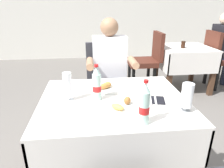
# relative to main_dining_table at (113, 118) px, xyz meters

# --- Properties ---
(ground_plane) EXTENTS (11.00, 11.00, 0.00)m
(ground_plane) POSITION_rel_main_dining_table_xyz_m (-0.12, 0.07, -0.56)
(ground_plane) COLOR #66605B
(main_dining_table) EXTENTS (1.09, 0.89, 0.73)m
(main_dining_table) POSITION_rel_main_dining_table_xyz_m (0.00, 0.00, 0.00)
(main_dining_table) COLOR white
(main_dining_table) RESTS_ON ground
(chair_far_diner_seat) EXTENTS (0.44, 0.50, 0.97)m
(chair_far_diner_seat) POSITION_rel_main_dining_table_xyz_m (-0.00, 0.84, -0.00)
(chair_far_diner_seat) COLOR #2D2D33
(chair_far_diner_seat) RESTS_ON ground
(seated_diner_far) EXTENTS (0.50, 0.46, 1.26)m
(seated_diner_far) POSITION_rel_main_dining_table_xyz_m (0.05, 0.73, 0.15)
(seated_diner_far) COLOR #282D42
(seated_diner_far) RESTS_ON ground
(plate_near_camera) EXTENTS (0.23, 0.23, 0.07)m
(plate_near_camera) POSITION_rel_main_dining_table_xyz_m (0.03, -0.16, 0.18)
(plate_near_camera) COLOR white
(plate_near_camera) RESTS_ON main_dining_table
(plate_far_diner) EXTENTS (0.22, 0.22, 0.06)m
(plate_far_diner) POSITION_rel_main_dining_table_xyz_m (-0.04, 0.19, 0.19)
(plate_far_diner) COLOR white
(plate_far_diner) RESTS_ON main_dining_table
(beer_glass_left) EXTENTS (0.08, 0.08, 0.20)m
(beer_glass_left) POSITION_rel_main_dining_table_xyz_m (0.45, -0.24, 0.27)
(beer_glass_left) COLOR white
(beer_glass_left) RESTS_ON main_dining_table
(beer_glass_middle) EXTENTS (0.07, 0.07, 0.21)m
(beer_glass_middle) POSITION_rel_main_dining_table_xyz_m (-0.33, 0.01, 0.28)
(beer_glass_middle) COLOR white
(beer_glass_middle) RESTS_ON main_dining_table
(cola_bottle_primary) EXTENTS (0.07, 0.07, 0.27)m
(cola_bottle_primary) POSITION_rel_main_dining_table_xyz_m (-0.12, 0.00, 0.29)
(cola_bottle_primary) COLOR silver
(cola_bottle_primary) RESTS_ON main_dining_table
(cola_bottle_secondary) EXTENTS (0.06, 0.06, 0.28)m
(cola_bottle_secondary) POSITION_rel_main_dining_table_xyz_m (0.14, -0.35, 0.29)
(cola_bottle_secondary) COLOR silver
(cola_bottle_secondary) RESTS_ON main_dining_table
(napkin_cutlery_set) EXTENTS (0.19, 0.20, 0.01)m
(napkin_cutlery_set) POSITION_rel_main_dining_table_xyz_m (0.29, -0.06, 0.17)
(napkin_cutlery_set) COLOR black
(napkin_cutlery_set) RESTS_ON main_dining_table
(background_dining_table) EXTENTS (0.82, 0.77, 0.73)m
(background_dining_table) POSITION_rel_main_dining_table_xyz_m (1.39, 1.78, -0.02)
(background_dining_table) COLOR white
(background_dining_table) RESTS_ON ground
(background_chair_left) EXTENTS (0.50, 0.44, 0.97)m
(background_chair_left) POSITION_rel_main_dining_table_xyz_m (0.77, 1.78, -0.00)
(background_chair_left) COLOR #4C2319
(background_chair_left) RESTS_ON ground
(background_chair_right) EXTENTS (0.50, 0.44, 0.97)m
(background_chair_right) POSITION_rel_main_dining_table_xyz_m (2.01, 1.78, -0.00)
(background_chair_right) COLOR #4C2319
(background_chair_right) RESTS_ON ground
(background_patron) EXTENTS (0.46, 0.50, 1.26)m
(background_patron) POSITION_rel_main_dining_table_xyz_m (2.06, 1.78, 0.15)
(background_patron) COLOR #282D42
(background_patron) RESTS_ON ground
(background_table_tumbler) EXTENTS (0.06, 0.06, 0.11)m
(background_table_tumbler) POSITION_rel_main_dining_table_xyz_m (1.31, 1.71, 0.22)
(background_table_tumbler) COLOR black
(background_table_tumbler) RESTS_ON background_dining_table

